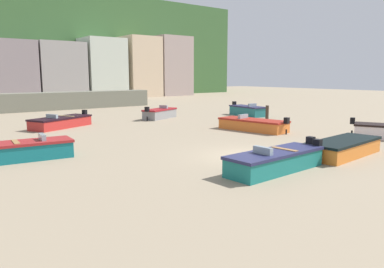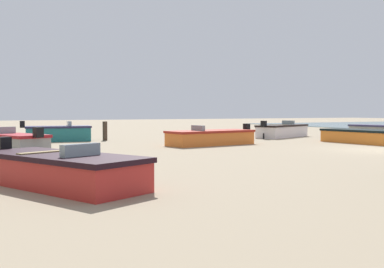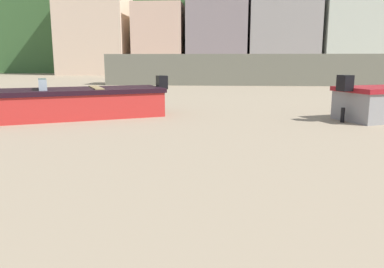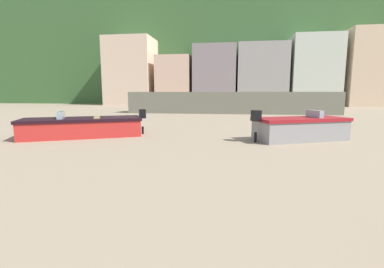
{
  "view_description": "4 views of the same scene",
  "coord_description": "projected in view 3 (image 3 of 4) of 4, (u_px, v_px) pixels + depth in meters",
  "views": [
    {
      "loc": [
        -12.69,
        -12.11,
        3.85
      ],
      "look_at": [
        -0.02,
        4.37,
        0.53
      ],
      "focal_mm": 34.7,
      "sensor_mm": 36.0,
      "label": 1
    },
    {
      "loc": [
        -14.84,
        17.07,
        1.81
      ],
      "look_at": [
        7.18,
        6.35,
        0.57
      ],
      "focal_mm": 42.06,
      "sensor_mm": 36.0,
      "label": 2
    },
    {
      "loc": [
        0.11,
        5.03,
        1.56
      ],
      "look_at": [
        -0.28,
        10.59,
        0.47
      ],
      "focal_mm": 35.63,
      "sensor_mm": 36.0,
      "label": 3
    },
    {
      "loc": [
        2.35,
        4.54,
        1.81
      ],
      "look_at": [
        1.65,
        9.36,
        1.09
      ],
      "focal_mm": 25.7,
      "sensor_mm": 36.0,
      "label": 4
    }
  ],
  "objects": [
    {
      "name": "harbor_pier",
      "position": [
        253.0,
        70.0,
        24.42
      ],
      "size": [
        18.67,
        2.4,
        1.93
      ],
      "primitive_type": "cube",
      "color": "#6B6B5B",
      "rests_on": "ground"
    },
    {
      "name": "headland_hill",
      "position": [
        219.0,
        11.0,
        58.3
      ],
      "size": [
        90.0,
        32.0,
        17.98
      ],
      "primitive_type": "cube",
      "color": "#385F31",
      "rests_on": "ground"
    },
    {
      "name": "boat_red_1",
      "position": [
        76.0,
        103.0,
        10.51
      ],
      "size": [
        5.03,
        3.64,
        1.11
      ],
      "rotation": [
        0.0,
        0.0,
        2.02
      ],
      "color": "#B22724",
      "rests_on": "ground"
    },
    {
      "name": "townhouse_left",
      "position": [
        159.0,
        40.0,
        40.76
      ],
      "size": [
        5.12,
        5.21,
        7.34
      ],
      "primitive_type": "cube",
      "color": "beige",
      "rests_on": "ground"
    },
    {
      "name": "townhouse_centre_left",
      "position": [
        217.0,
        33.0,
        41.01
      ],
      "size": [
        6.18,
        6.87,
        8.76
      ],
      "primitive_type": "cube",
      "color": "gray",
      "rests_on": "ground"
    },
    {
      "name": "townhouse_far_left",
      "position": [
        96.0,
        27.0,
        41.66
      ],
      "size": [
        7.16,
        6.65,
        10.29
      ],
      "primitive_type": "cube",
      "color": "beige",
      "rests_on": "ground"
    },
    {
      "name": "townhouse_centre",
      "position": [
        282.0,
        32.0,
        39.94
      ],
      "size": [
        7.01,
        5.66,
        8.84
      ],
      "primitive_type": "cube",
      "color": "gray",
      "rests_on": "ground"
    },
    {
      "name": "townhouse_centre_right",
      "position": [
        351.0,
        28.0,
        39.92
      ],
      "size": [
        6.53,
        6.83,
        9.83
      ],
      "primitive_type": "cube",
      "color": "beige",
      "rests_on": "ground"
    }
  ]
}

